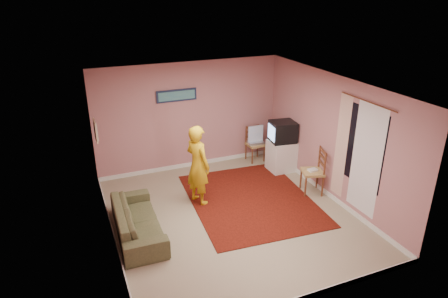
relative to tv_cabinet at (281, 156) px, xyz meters
name	(u,v)px	position (x,y,z in m)	size (l,w,h in m)	color
ground	(231,215)	(-1.95, -1.44, -0.38)	(5.00, 5.00, 0.00)	gray
wall_back	(189,116)	(-1.95, 1.06, 0.92)	(4.50, 0.02, 2.60)	#A26A6E
wall_front	(307,225)	(-1.95, -3.94, 0.92)	(4.50, 0.02, 2.60)	#A26A6E
wall_left	(106,176)	(-4.20, -1.44, 0.92)	(0.02, 5.00, 2.60)	#A26A6E
wall_right	(332,138)	(0.30, -1.44, 0.92)	(0.02, 5.00, 2.60)	#A26A6E
ceiling	(232,86)	(-1.95, -1.44, 2.22)	(4.50, 5.00, 0.02)	silver
baseboard_back	(191,164)	(-1.95, 1.05, -0.33)	(4.50, 0.02, 0.10)	silver
baseboard_left	(115,239)	(-4.19, -1.44, -0.33)	(0.02, 5.00, 0.10)	silver
baseboard_right	(326,192)	(0.29, -1.44, -0.33)	(0.02, 5.00, 0.10)	silver
window	(363,147)	(0.29, -2.34, 1.07)	(0.01, 1.10, 1.50)	black
curtain_sheer	(366,160)	(0.28, -2.49, 0.87)	(0.01, 0.75, 2.10)	silver
curtain_floral	(341,147)	(0.26, -1.79, 0.87)	(0.01, 0.35, 2.10)	beige
curtain_rod	(367,101)	(0.25, -2.34, 1.94)	(0.02, 0.02, 1.40)	brown
picture_back	(177,95)	(-2.25, 1.03, 1.47)	(0.95, 0.04, 0.28)	#151E3A
picture_left	(96,131)	(-4.17, 0.16, 1.17)	(0.04, 0.38, 0.42)	#CEB98E
area_rug	(251,199)	(-1.32, -1.03, -0.37)	(2.43, 3.04, 0.02)	black
tv_cabinet	(281,156)	(0.00, 0.00, 0.00)	(0.59, 0.54, 0.76)	silver
crt_tv	(283,132)	(-0.01, 0.00, 0.62)	(0.63, 0.58, 0.49)	black
chair_a	(255,140)	(-0.32, 0.76, 0.17)	(0.43, 0.41, 0.49)	tan
dvd_player	(255,142)	(-0.32, 0.76, 0.12)	(0.39, 0.28, 0.07)	#B3B2B8
blue_throw	(256,134)	(-0.32, 0.76, 0.35)	(0.40, 0.05, 0.42)	#9BC5FF
chair_b	(313,167)	(0.04, -1.24, 0.24)	(0.56, 0.57, 0.55)	tan
game_console	(313,170)	(0.04, -1.24, 0.16)	(0.20, 0.14, 0.04)	silver
sofa	(138,220)	(-3.75, -1.35, -0.10)	(1.91, 0.75, 0.56)	brown
person	(198,165)	(-2.35, -0.68, 0.46)	(0.61, 0.40, 1.68)	gold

